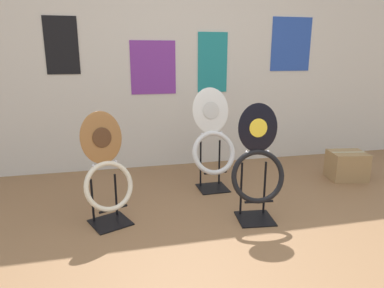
{
  "coord_description": "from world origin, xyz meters",
  "views": [
    {
      "loc": [
        -0.75,
        -1.53,
        1.28
      ],
      "look_at": [
        -0.11,
        1.2,
        0.55
      ],
      "focal_mm": 32.0,
      "sensor_mm": 36.0,
      "label": 1
    }
  ],
  "objects": [
    {
      "name": "toilet_seat_display_white_plain",
      "position": [
        0.17,
        1.51,
        0.46
      ],
      "size": [
        0.43,
        0.3,
        0.98
      ],
      "color": "black",
      "rests_on": "ground_plane"
    },
    {
      "name": "storage_box",
      "position": [
        1.63,
        1.45,
        0.15
      ],
      "size": [
        0.41,
        0.35,
        0.29
      ],
      "color": "#A37F51",
      "rests_on": "ground_plane"
    },
    {
      "name": "toilet_seat_display_jazz_black",
      "position": [
        0.32,
        0.79,
        0.43
      ],
      "size": [
        0.43,
        0.31,
        0.93
      ],
      "color": "black",
      "rests_on": "ground_plane"
    },
    {
      "name": "wall_back",
      "position": [
        0.0,
        2.37,
        1.3
      ],
      "size": [
        8.0,
        0.07,
        2.6
      ],
      "color": "silver",
      "rests_on": "ground_plane"
    },
    {
      "name": "toilet_seat_display_woodgrain",
      "position": [
        -0.82,
        1.01,
        0.41
      ],
      "size": [
        0.42,
        0.37,
        0.88
      ],
      "color": "black",
      "rests_on": "ground_plane"
    }
  ]
}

